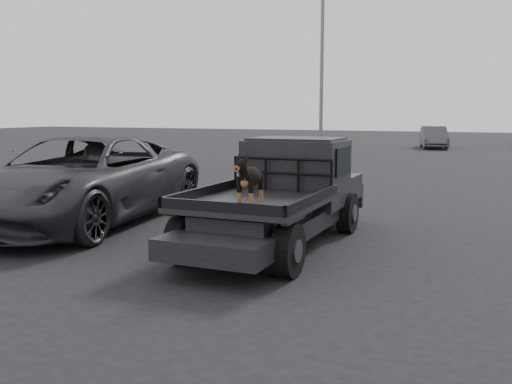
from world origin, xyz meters
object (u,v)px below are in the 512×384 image
at_px(distant_car_a, 434,137).
at_px(floodlight_near, 323,8).
at_px(flatbed_ute, 277,219).
at_px(dog, 250,181).
at_px(parked_suv, 81,180).

height_order(distant_car_a, floodlight_near, floodlight_near).
bearing_deg(flatbed_ute, distant_car_a, 91.18).
xyz_separation_m(dog, parked_suv, (-4.62, 1.84, -0.40)).
bearing_deg(dog, floodlight_near, 104.38).
bearing_deg(distant_car_a, parked_suv, -109.93).
distance_m(dog, distant_car_a, 29.69).
distance_m(parked_suv, floodlight_near, 19.46).
bearing_deg(distant_car_a, floodlight_near, -127.09).
distance_m(distant_car_a, floodlight_near, 12.34).
bearing_deg(distant_car_a, flatbed_ute, -100.86).
bearing_deg(parked_suv, distant_car_a, 74.47).
xyz_separation_m(flatbed_ute, distant_car_a, (-0.58, 28.13, 0.22)).
relative_size(parked_suv, floodlight_near, 0.48).
xyz_separation_m(distant_car_a, floodlight_near, (-4.42, -9.45, 6.59)).
relative_size(flatbed_ute, floodlight_near, 0.40).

